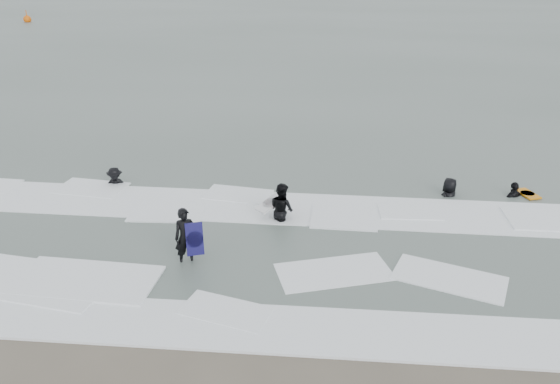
# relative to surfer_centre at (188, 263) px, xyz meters

# --- Properties ---
(ground) EXTENTS (320.00, 320.00, 0.00)m
(ground) POSITION_rel_surfer_centre_xyz_m (2.35, -2.14, 0.00)
(ground) COLOR brown
(ground) RESTS_ON ground
(sea) EXTENTS (320.00, 320.00, 0.00)m
(sea) POSITION_rel_surfer_centre_xyz_m (2.35, 77.86, 0.06)
(sea) COLOR #47544C
(sea) RESTS_ON ground
(surfer_centre) EXTENTS (0.75, 0.65, 1.73)m
(surfer_centre) POSITION_rel_surfer_centre_xyz_m (0.00, 0.00, 0.00)
(surfer_centre) COLOR black
(surfer_centre) RESTS_ON ground
(surfer_wading) EXTENTS (1.14, 1.13, 1.86)m
(surfer_wading) POSITION_rel_surfer_centre_xyz_m (2.38, 3.05, 0.00)
(surfer_wading) COLOR black
(surfer_wading) RESTS_ON ground
(surfer_breaker) EXTENTS (1.12, 0.77, 1.59)m
(surfer_breaker) POSITION_rel_surfer_centre_xyz_m (-4.21, 5.30, 0.00)
(surfer_breaker) COLOR black
(surfer_breaker) RESTS_ON ground
(surfer_right_near) EXTENTS (1.09, 0.87, 1.73)m
(surfer_right_near) POSITION_rel_surfer_centre_xyz_m (10.58, 5.83, 0.00)
(surfer_right_near) COLOR black
(surfer_right_near) RESTS_ON ground
(surfer_right_far) EXTENTS (1.02, 1.08, 1.85)m
(surfer_right_far) POSITION_rel_surfer_centre_xyz_m (8.25, 5.65, 0.00)
(surfer_right_far) COLOR black
(surfer_right_far) RESTS_ON ground
(surf_foam) EXTENTS (30.03, 9.06, 0.09)m
(surf_foam) POSITION_rel_surfer_centre_xyz_m (2.35, 1.56, 0.04)
(surf_foam) COLOR white
(surf_foam) RESTS_ON ground
(bodyboards) EXTENTS (11.45, 6.72, 1.25)m
(bodyboards) POSITION_rel_surfer_centre_xyz_m (4.50, 3.04, 0.50)
(bodyboards) COLOR #110E44
(bodyboards) RESTS_ON ground
(buoy) EXTENTS (1.00, 1.00, 1.65)m
(buoy) POSITION_rel_surfer_centre_xyz_m (-37.44, 58.68, 0.42)
(buoy) COLOR #D75409
(buoy) RESTS_ON ground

